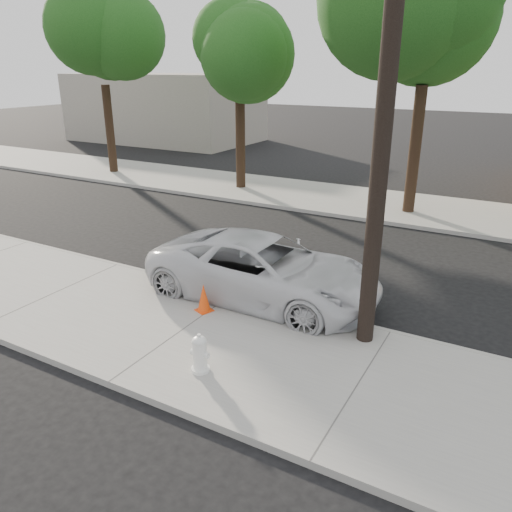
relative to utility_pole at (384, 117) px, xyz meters
name	(u,v)px	position (x,y,z in m)	size (l,w,h in m)	color
ground	(273,270)	(-3.60, 2.70, -4.70)	(120.00, 120.00, 0.00)	black
near_sidewalk	(182,333)	(-3.60, -1.60, -4.62)	(90.00, 4.40, 0.15)	gray
far_sidewalk	(364,203)	(-3.60, 11.20, -4.62)	(90.00, 5.00, 0.15)	gray
curb_near	(235,295)	(-3.60, 0.60, -4.62)	(90.00, 0.12, 0.16)	#9E9B93
building_far	(165,108)	(-23.60, 22.70, -2.20)	(14.00, 8.00, 5.00)	gray
utility_pole	(384,117)	(0.00, 0.00, 0.00)	(1.40, 0.34, 9.00)	black
tree_a	(102,45)	(-17.40, 10.55, 1.83)	(4.65, 4.50, 9.00)	black
tree_b	(241,51)	(-9.41, 10.76, 1.45)	(4.34, 4.20, 8.45)	black
tree_c	(434,24)	(-1.38, 10.34, 2.21)	(4.96, 4.80, 9.55)	black
police_cruiser	(263,269)	(-2.93, 0.90, -3.88)	(2.70, 5.86, 1.63)	silver
fire_hydrant	(200,354)	(-2.34, -2.68, -4.19)	(0.38, 0.35, 0.73)	white
traffic_cone	(204,298)	(-3.70, -0.61, -4.22)	(0.45, 0.45, 0.68)	#FF480D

